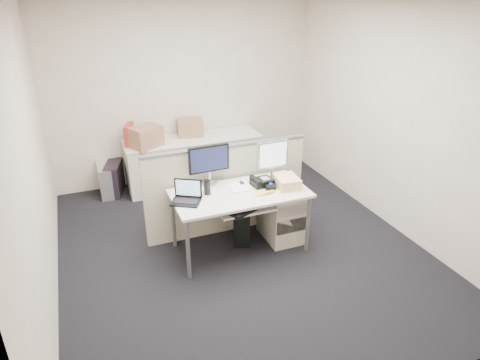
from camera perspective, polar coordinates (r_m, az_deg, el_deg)
name	(u,v)px	position (r m, az deg, el deg)	size (l,w,h in m)	color
floor	(240,248)	(5.09, 0.00, -9.06)	(4.00, 4.50, 0.01)	black
wall_back	(185,92)	(6.55, -7.37, 11.51)	(4.00, 0.02, 2.70)	#BBAD9E
wall_front	(377,255)	(2.73, 17.82, -9.50)	(4.00, 0.02, 2.70)	#BBAD9E
wall_left	(31,166)	(4.23, -26.11, 1.64)	(0.02, 4.50, 2.70)	#BBAD9E
wall_right	(395,119)	(5.50, 19.96, 7.68)	(0.02, 4.50, 2.70)	#BBAD9E
desk	(240,197)	(4.75, 0.00, -2.34)	(1.50, 0.75, 0.73)	white
keyboard_tray	(246,208)	(4.63, 0.82, -3.78)	(0.62, 0.32, 0.02)	white
drawer_pedestal	(281,213)	(5.16, 5.51, -4.43)	(0.40, 0.55, 0.65)	#ACA393
cubicle_partition	(227,190)	(5.18, -1.80, -1.38)	(2.00, 0.06, 1.10)	#A6A189
back_counter	(194,161)	(6.55, -6.19, 2.47)	(2.00, 0.60, 0.72)	#ACA393
monitor_main	(209,165)	(4.83, -4.16, 1.97)	(0.47, 0.18, 0.47)	black
monitor_small	(272,161)	(4.95, 4.32, 2.56)	(0.38, 0.19, 0.47)	#B7B7BC
laptop	(185,193)	(4.49, -7.29, -1.74)	(0.30, 0.22, 0.22)	black
trackball	(271,187)	(4.80, 4.11, -0.94)	(0.12, 0.12, 0.05)	black
desk_phone	(262,182)	(4.88, 2.94, -0.28)	(0.23, 0.19, 0.07)	black
paper_stack	(240,187)	(4.84, 0.02, -0.89)	(0.22, 0.28, 0.01)	white
sticky_pad	(260,194)	(4.67, 2.66, -1.89)	(0.08, 0.08, 0.01)	yellow
travel_mug	(207,188)	(4.66, -4.40, -1.04)	(0.07, 0.07, 0.15)	black
banana	(269,192)	(4.69, 3.86, -1.63)	(0.16, 0.04, 0.04)	yellow
cellphone	(242,183)	(4.92, 0.23, -0.41)	(0.05, 0.09, 0.01)	black
manila_folders	(287,182)	(4.87, 6.25, -0.21)	(0.24, 0.31, 0.12)	#F6CB88
keyboard	(249,208)	(4.59, 1.17, -3.70)	(0.50, 0.18, 0.03)	black
pc_tower_desk	(241,222)	(5.16, 0.15, -5.65)	(0.19, 0.46, 0.43)	black
pc_tower_spare_dark	(114,178)	(6.52, -16.40, 0.22)	(0.20, 0.50, 0.47)	black
pc_tower_spare_silver	(106,180)	(6.51, -17.44, 0.03)	(0.20, 0.49, 0.46)	#B7B7BC
cardboard_box_left	(146,137)	(6.13, -12.43, 5.57)	(0.41, 0.31, 0.31)	#8D5F42
cardboard_box_right	(190,128)	(6.49, -6.68, 6.88)	(0.37, 0.29, 0.27)	#8D5F42
red_binder	(129,135)	(6.28, -14.53, 5.82)	(0.08, 0.33, 0.31)	maroon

